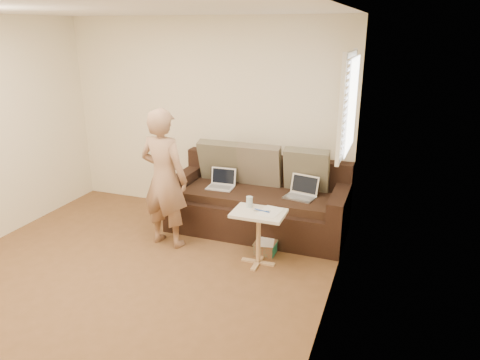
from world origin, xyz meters
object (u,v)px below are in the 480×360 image
(laptop_silver, at_px, (299,198))
(drinking_glass, at_px, (249,202))
(striped_box, at_px, (266,247))
(laptop_white, at_px, (220,188))
(sofa, at_px, (258,199))
(side_table, at_px, (258,238))
(person, at_px, (164,179))

(laptop_silver, height_order, drinking_glass, drinking_glass)
(striped_box, bearing_deg, laptop_white, 145.67)
(sofa, height_order, drinking_glass, sofa)
(laptop_silver, height_order, side_table, laptop_silver)
(sofa, distance_m, side_table, 0.86)
(sofa, height_order, laptop_white, sofa)
(laptop_silver, xyz_separation_m, striped_box, (-0.25, -0.53, -0.44))
(side_table, relative_size, drinking_glass, 5.08)
(person, bearing_deg, sofa, -134.40)
(sofa, bearing_deg, laptop_silver, -4.47)
(side_table, xyz_separation_m, striped_box, (0.01, 0.24, -0.23))
(side_table, bearing_deg, person, 175.77)
(laptop_white, bearing_deg, laptop_silver, -2.57)
(laptop_white, relative_size, side_table, 0.54)
(laptop_white, relative_size, striped_box, 1.36)
(sofa, relative_size, laptop_white, 6.74)
(laptop_silver, relative_size, person, 0.22)
(person, bearing_deg, laptop_silver, -147.92)
(laptop_white, bearing_deg, side_table, -48.22)
(striped_box, bearing_deg, drinking_glass, -134.82)
(laptop_white, relative_size, drinking_glass, 2.72)
(person, xyz_separation_m, striped_box, (1.18, 0.15, -0.74))
(striped_box, bearing_deg, laptop_silver, 64.61)
(laptop_white, bearing_deg, person, -124.18)
(drinking_glass, bearing_deg, striped_box, 45.18)
(side_table, bearing_deg, sofa, 108.43)
(person, bearing_deg, laptop_white, -114.61)
(laptop_white, distance_m, drinking_glass, 0.93)
(laptop_white, distance_m, striped_box, 1.03)
(laptop_silver, bearing_deg, sofa, -172.59)
(person, distance_m, drinking_glass, 1.04)
(side_table, bearing_deg, laptop_silver, 70.91)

